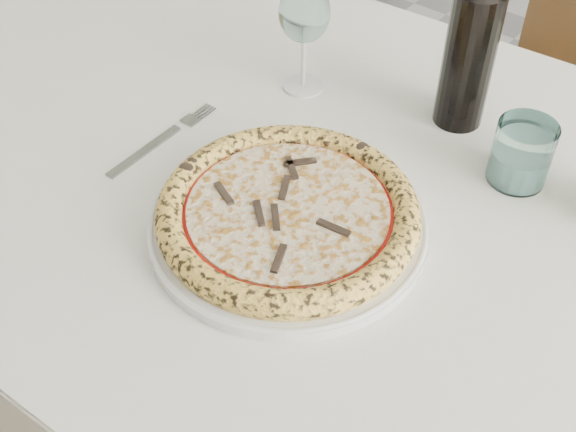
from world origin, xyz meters
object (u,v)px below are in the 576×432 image
object	(u,v)px
tumbler	(521,157)
dining_table	(335,232)
wine_glass	(304,16)
wine_bottle	(471,46)
chair_far	(560,76)
pizza	(288,212)
plate	(288,223)

from	to	relation	value
tumbler	dining_table	bearing A→B (deg)	-138.48
wine_glass	wine_bottle	xyz separation A→B (m)	(0.21, 0.07, 0.00)
chair_far	wine_bottle	xyz separation A→B (m)	(0.03, -0.55, 0.34)
dining_table	wine_bottle	world-z (taller)	wine_bottle
wine_glass	tumbler	bearing A→B (deg)	1.28
wine_glass	pizza	bearing A→B (deg)	-55.51
plate	tumbler	xyz separation A→B (m)	(0.17, 0.25, 0.03)
tumbler	wine_glass	bearing A→B (deg)	-178.72
tumbler	pizza	bearing A→B (deg)	-123.91
dining_table	wine_glass	xyz separation A→B (m)	(-0.16, 0.14, 0.20)
chair_far	pizza	distance (m)	0.89
dining_table	pizza	world-z (taller)	pizza
tumbler	wine_bottle	xyz separation A→B (m)	(-0.12, 0.06, 0.08)
chair_far	plate	world-z (taller)	chair_far
wine_bottle	tumbler	bearing A→B (deg)	-28.09
plate	wine_glass	bearing A→B (deg)	124.49
pizza	tumbler	bearing A→B (deg)	56.09
chair_far	wine_bottle	size ratio (longest dim) A/B	3.44
wine_glass	wine_bottle	size ratio (longest dim) A/B	0.59
dining_table	wine_glass	world-z (taller)	wine_glass
plate	pizza	bearing A→B (deg)	-161.69
chair_far	plate	xyz separation A→B (m)	(-0.02, -0.86, 0.23)
wine_glass	dining_table	bearing A→B (deg)	-40.31
dining_table	chair_far	distance (m)	0.77
tumbler	chair_far	bearing A→B (deg)	103.47
pizza	wine_glass	distance (m)	0.30
chair_far	tumbler	xyz separation A→B (m)	(0.15, -0.61, 0.26)
pizza	tumbler	world-z (taller)	tumbler
dining_table	wine_glass	distance (m)	0.29
dining_table	plate	world-z (taller)	plate
plate	chair_far	bearing A→B (deg)	88.69
dining_table	tumbler	distance (m)	0.25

